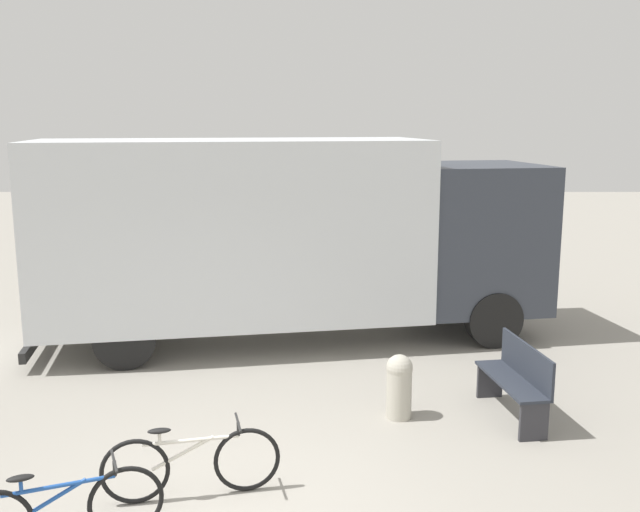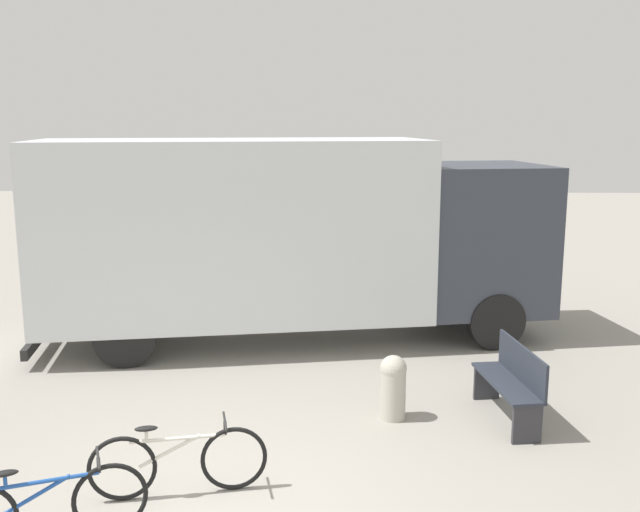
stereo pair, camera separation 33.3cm
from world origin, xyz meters
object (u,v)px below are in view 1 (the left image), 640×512
Objects in this scene: bicycle_near at (58,512)px; bollard_near_bench at (397,384)px; park_bench at (515,378)px; bicycle_middle at (189,463)px; delivery_truck at (286,232)px.

bicycle_near is 2.01× the size of bollard_near_bench.
bicycle_middle is at bearing 108.93° from park_bench.
bicycle_near is 1.29m from bicycle_middle.
delivery_truck is at bearing 115.09° from bollard_near_bench.
delivery_truck is 6.33m from bicycle_near.
park_bench is 0.86× the size of bicycle_middle.
park_bench is 1.82× the size of bollard_near_bench.
bollard_near_bench is at bearing -75.06° from delivery_truck.
park_bench is 4.12m from bicycle_middle.
bollard_near_bench is at bearing 81.86° from park_bench.
park_bench is 5.37m from bicycle_near.
park_bench is (2.93, -3.17, -1.31)m from delivery_truck.
bicycle_near is at bearing 112.38° from park_bench.
delivery_truck is 3.77m from bollard_near_bench.
park_bench is at bearing 14.56° from bicycle_middle.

